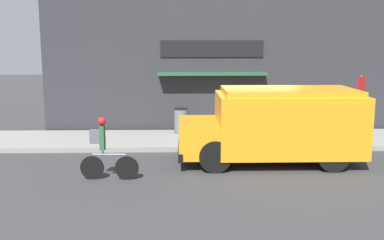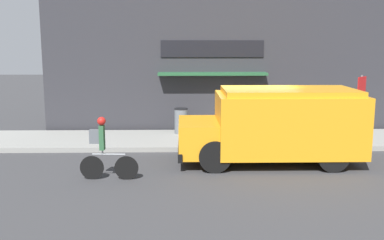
# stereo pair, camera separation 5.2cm
# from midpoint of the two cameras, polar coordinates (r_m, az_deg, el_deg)

# --- Properties ---
(ground_plane) EXTENTS (70.00, 70.00, 0.00)m
(ground_plane) POSITION_cam_midpoint_polar(r_m,az_deg,el_deg) (14.87, 7.90, -4.02)
(ground_plane) COLOR #38383A
(sidewalk) EXTENTS (28.00, 2.96, 0.16)m
(sidewalk) POSITION_cam_midpoint_polar(r_m,az_deg,el_deg) (16.27, 7.09, -2.49)
(sidewalk) COLOR gray
(sidewalk) RESTS_ON ground_plane
(storefront) EXTENTS (15.34, 0.80, 5.30)m
(storefront) POSITION_cam_midpoint_polar(r_m,az_deg,el_deg) (17.62, 6.37, 6.92)
(storefront) COLOR #2D2D33
(storefront) RESTS_ON ground_plane
(school_bus) EXTENTS (5.30, 2.76, 2.21)m
(school_bus) POSITION_cam_midpoint_polar(r_m,az_deg,el_deg) (13.43, 10.82, -0.51)
(school_bus) COLOR orange
(school_bus) RESTS_ON ground_plane
(cyclist) EXTENTS (1.54, 0.22, 1.66)m
(cyclist) POSITION_cam_midpoint_polar(r_m,az_deg,el_deg) (11.86, -11.01, -3.59)
(cyclist) COLOR black
(cyclist) RESTS_ON ground_plane
(stop_sign_post) EXTENTS (0.45, 0.45, 2.28)m
(stop_sign_post) POSITION_cam_midpoint_polar(r_m,az_deg,el_deg) (16.30, 20.72, 2.71)
(stop_sign_post) COLOR slate
(stop_sign_post) RESTS_ON sidewalk
(trash_bin) EXTENTS (0.50, 0.50, 0.95)m
(trash_bin) POSITION_cam_midpoint_polar(r_m,az_deg,el_deg) (16.79, -1.31, -0.10)
(trash_bin) COLOR slate
(trash_bin) RESTS_ON sidewalk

